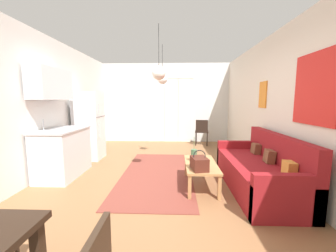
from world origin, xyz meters
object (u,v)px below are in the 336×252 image
pendant_lamp_near (159,73)px  pendant_lamp_far (162,79)px  coffee_table (201,166)px  refrigerator (89,126)px  bamboo_vase (194,155)px  couch (261,172)px  handbag (199,163)px  accent_chair (202,131)px

pendant_lamp_near → pendant_lamp_far: bearing=91.0°
coffee_table → refrigerator: bearing=148.6°
bamboo_vase → pendant_lamp_near: bearing=172.0°
coffee_table → bamboo_vase: bamboo_vase is taller
coffee_table → pendant_lamp_near: pendant_lamp_near is taller
couch → coffee_table: couch is taller
handbag → pendant_lamp_near: bearing=141.6°
couch → accent_chair: size_ratio=2.41×
coffee_table → pendant_lamp_near: (-0.71, 0.18, 1.56)m
couch → pendant_lamp_near: (-1.68, 0.26, 1.62)m
coffee_table → pendant_lamp_near: 1.72m
coffee_table → pendant_lamp_far: pendant_lamp_far is taller
bamboo_vase → accent_chair: size_ratio=0.52×
accent_chair → pendant_lamp_far: bearing=64.7°
refrigerator → pendant_lamp_near: bearing=-36.8°
pendant_lamp_near → refrigerator: bearing=143.2°
coffee_table → accent_chair: (0.42, 3.20, 0.13)m
handbag → pendant_lamp_far: size_ratio=0.37×
handbag → bamboo_vase: bearing=95.8°
bamboo_vase → pendant_lamp_far: bearing=115.0°
handbag → refrigerator: 3.14m
bamboo_vase → accent_chair: bamboo_vase is taller
refrigerator → pendant_lamp_near: size_ratio=1.81×
accent_chair → pendant_lamp_far: size_ratio=0.95×
accent_chair → pendant_lamp_near: (-1.13, -3.01, 1.43)m
coffee_table → handbag: (-0.07, -0.33, 0.15)m
bamboo_vase → accent_chair: 3.14m
bamboo_vase → handbag: (0.04, -0.43, -0.01)m
pendant_lamp_far → refrigerator: bearing=176.1°
handbag → pendant_lamp_far: bearing=110.7°
couch → pendant_lamp_far: 2.81m
couch → accent_chair: 3.33m
bamboo_vase → handbag: bearing=-84.2°
couch → pendant_lamp_far: size_ratio=2.28×
coffee_table → pendant_lamp_far: (-0.73, 1.44, 1.59)m
pendant_lamp_near → pendant_lamp_far: size_ratio=1.04×
handbag → accent_chair: bearing=82.1°
refrigerator → pendant_lamp_near: pendant_lamp_near is taller
couch → refrigerator: refrigerator is taller
handbag → accent_chair: accent_chair is taller
couch → pendant_lamp_near: pendant_lamp_near is taller
bamboo_vase → refrigerator: 2.87m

